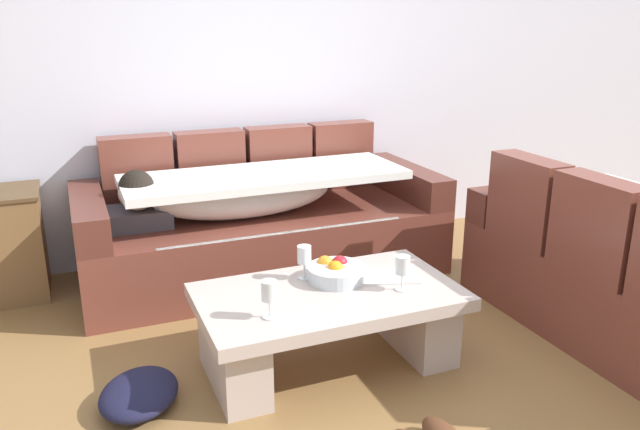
# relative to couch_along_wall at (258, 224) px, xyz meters

# --- Properties ---
(ground_plane) EXTENTS (14.00, 14.00, 0.00)m
(ground_plane) POSITION_rel_couch_along_wall_xyz_m (0.27, -1.62, -0.33)
(ground_plane) COLOR olive
(back_wall) EXTENTS (9.00, 0.10, 2.70)m
(back_wall) POSITION_rel_couch_along_wall_xyz_m (0.27, 0.53, 1.02)
(back_wall) COLOR silver
(back_wall) RESTS_ON ground_plane
(couch_along_wall) EXTENTS (2.23, 0.92, 0.88)m
(couch_along_wall) POSITION_rel_couch_along_wall_xyz_m (0.00, 0.00, 0.00)
(couch_along_wall) COLOR brown
(couch_along_wall) RESTS_ON ground_plane
(coffee_table) EXTENTS (1.20, 0.68, 0.38)m
(coffee_table) POSITION_rel_couch_along_wall_xyz_m (-0.02, -1.20, -0.09)
(coffee_table) COLOR #BDACA2
(coffee_table) RESTS_ON ground_plane
(fruit_bowl) EXTENTS (0.28, 0.28, 0.10)m
(fruit_bowl) POSITION_rel_couch_along_wall_xyz_m (0.06, -1.09, 0.09)
(fruit_bowl) COLOR silver
(fruit_bowl) RESTS_ON coffee_table
(wine_glass_near_left) EXTENTS (0.07, 0.07, 0.17)m
(wine_glass_near_left) POSITION_rel_couch_along_wall_xyz_m (-0.36, -1.35, 0.16)
(wine_glass_near_left) COLOR silver
(wine_glass_near_left) RESTS_ON coffee_table
(wine_glass_near_right) EXTENTS (0.07, 0.07, 0.17)m
(wine_glass_near_right) POSITION_rel_couch_along_wall_xyz_m (0.29, -1.32, 0.16)
(wine_glass_near_right) COLOR silver
(wine_glass_near_right) RESTS_ON coffee_table
(wine_glass_far_back) EXTENTS (0.07, 0.07, 0.17)m
(wine_glass_far_back) POSITION_rel_couch_along_wall_xyz_m (-0.08, -1.02, 0.16)
(wine_glass_far_back) COLOR silver
(wine_glass_far_back) RESTS_ON coffee_table
(open_magazine) EXTENTS (0.33, 0.29, 0.01)m
(open_magazine) POSITION_rel_couch_along_wall_xyz_m (0.31, -1.16, 0.05)
(open_magazine) COLOR white
(open_magazine) RESTS_ON coffee_table
(crumpled_garment) EXTENTS (0.46, 0.50, 0.12)m
(crumpled_garment) POSITION_rel_couch_along_wall_xyz_m (-0.90, -1.21, -0.27)
(crumpled_garment) COLOR #191933
(crumpled_garment) RESTS_ON ground_plane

